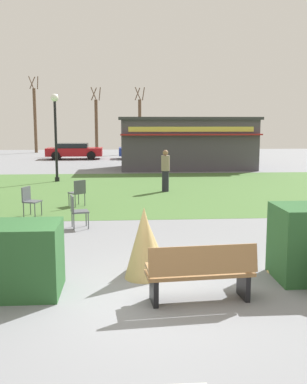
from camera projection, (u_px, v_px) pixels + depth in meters
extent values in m
plane|color=slate|center=(149.00, 298.00, 7.35)|extent=(80.00, 80.00, 0.00)
cube|color=#446B33|center=(132.00, 190.00, 19.09)|extent=(36.00, 12.00, 0.01)
cube|color=olive|center=(200.00, 273.00, 7.19)|extent=(1.74, 0.63, 0.06)
cube|color=olive|center=(204.00, 260.00, 6.93)|extent=(1.70, 0.27, 0.44)
cube|color=black|center=(154.00, 289.00, 7.11)|extent=(0.12, 0.45, 0.45)
cube|color=black|center=(243.00, 284.00, 7.34)|extent=(0.12, 0.45, 0.45)
cube|color=olive|center=(149.00, 268.00, 7.04)|extent=(0.10, 0.44, 0.06)
cube|color=olive|center=(249.00, 263.00, 7.30)|extent=(0.10, 0.44, 0.06)
cube|color=#28562B|center=(2.00, 259.00, 7.47)|extent=(1.88, 1.10, 1.17)
cone|color=tan|center=(144.00, 243.00, 8.24)|extent=(0.72, 0.72, 1.30)
cone|color=tan|center=(148.00, 246.00, 8.68)|extent=(0.78, 0.78, 0.95)
cone|color=tan|center=(286.00, 241.00, 8.54)|extent=(0.67, 0.67, 1.19)
cylinder|color=black|center=(57.00, 179.00, 21.72)|extent=(0.22, 0.22, 0.20)
cylinder|color=black|center=(56.00, 142.00, 21.45)|extent=(0.12, 0.12, 3.75)
sphere|color=white|center=(55.00, 98.00, 21.14)|extent=(0.36, 0.36, 0.36)
cube|color=#47424C|center=(187.00, 144.00, 27.55)|extent=(7.86, 3.82, 2.92)
cube|color=#333338|center=(187.00, 119.00, 27.31)|extent=(8.16, 4.12, 0.16)
cube|color=maroon|center=(192.00, 135.00, 25.39)|extent=(7.96, 0.36, 0.08)
cube|color=#D8CC4C|center=(192.00, 129.00, 25.50)|extent=(7.07, 0.04, 0.28)
cube|color=#4C5156|center=(32.00, 202.00, 13.64)|extent=(0.57, 0.57, 0.04)
cube|color=#4C5156|center=(26.00, 194.00, 13.67)|extent=(0.19, 0.43, 0.44)
cylinder|color=#4C5156|center=(35.00, 210.00, 13.44)|extent=(0.03, 0.03, 0.45)
cylinder|color=#4C5156|center=(42.00, 208.00, 13.80)|extent=(0.03, 0.03, 0.45)
cylinder|color=#4C5156|center=(24.00, 210.00, 13.55)|extent=(0.03, 0.03, 0.45)
cylinder|color=#4C5156|center=(30.00, 207.00, 13.91)|extent=(0.03, 0.03, 0.45)
cube|color=#4C5156|center=(80.00, 211.00, 12.13)|extent=(0.53, 0.53, 0.04)
cube|color=#4C5156|center=(72.00, 204.00, 12.04)|extent=(0.14, 0.44, 0.44)
cylinder|color=#4C5156|center=(88.00, 221.00, 12.04)|extent=(0.03, 0.03, 0.45)
cylinder|color=#4C5156|center=(86.00, 218.00, 12.40)|extent=(0.03, 0.03, 0.45)
cylinder|color=#4C5156|center=(74.00, 222.00, 11.93)|extent=(0.03, 0.03, 0.45)
cylinder|color=#4C5156|center=(72.00, 219.00, 12.29)|extent=(0.03, 0.03, 0.45)
cube|color=#4C5156|center=(77.00, 193.00, 15.32)|extent=(0.62, 0.62, 0.04)
cube|color=#4C5156|center=(80.00, 187.00, 15.14)|extent=(0.37, 0.31, 0.44)
cylinder|color=#4C5156|center=(79.00, 198.00, 15.62)|extent=(0.03, 0.03, 0.45)
cylinder|color=#4C5156|center=(69.00, 199.00, 15.36)|extent=(0.03, 0.03, 0.45)
cylinder|color=#4C5156|center=(85.00, 199.00, 15.34)|extent=(0.03, 0.03, 0.45)
cylinder|color=#4C5156|center=(75.00, 201.00, 15.08)|extent=(0.03, 0.03, 0.45)
cylinder|color=#23232D|center=(165.00, 181.00, 18.51)|extent=(0.28, 0.28, 0.85)
cylinder|color=gray|center=(165.00, 163.00, 18.40)|extent=(0.34, 0.34, 0.62)
sphere|color=#8C6647|center=(165.00, 153.00, 18.34)|extent=(0.22, 0.22, 0.22)
cube|color=maroon|center=(75.00, 152.00, 34.72)|extent=(4.22, 1.84, 0.60)
cube|color=black|center=(72.00, 146.00, 34.65)|extent=(2.32, 1.60, 0.44)
cylinder|color=black|center=(93.00, 154.00, 35.77)|extent=(0.64, 0.23, 0.64)
cylinder|color=black|center=(91.00, 156.00, 33.95)|extent=(0.64, 0.23, 0.64)
cylinder|color=black|center=(59.00, 154.00, 35.56)|extent=(0.64, 0.23, 0.64)
cylinder|color=black|center=(56.00, 156.00, 33.75)|extent=(0.64, 0.23, 0.64)
cube|color=navy|center=(146.00, 151.00, 35.10)|extent=(4.21, 1.81, 0.60)
cube|color=black|center=(144.00, 146.00, 35.03)|extent=(2.32, 1.59, 0.44)
cylinder|color=black|center=(162.00, 154.00, 36.13)|extent=(0.64, 0.22, 0.64)
cylinder|color=black|center=(164.00, 155.00, 34.32)|extent=(0.64, 0.22, 0.64)
cylinder|color=black|center=(129.00, 154.00, 35.96)|extent=(0.64, 0.22, 0.64)
cylinder|color=black|center=(130.00, 155.00, 34.15)|extent=(0.64, 0.22, 0.64)
cylinder|color=brown|center=(35.00, 121.00, 41.56)|extent=(0.28, 0.28, 5.80)
cylinder|color=brown|center=(38.00, 83.00, 41.17)|extent=(0.25, 0.58, 1.12)
cylinder|color=brown|center=(32.00, 83.00, 41.33)|extent=(0.54, 0.36, 1.12)
cylinder|color=brown|center=(31.00, 82.00, 40.73)|extent=(0.54, 0.35, 1.12)
cylinder|color=brown|center=(96.00, 127.00, 39.93)|extent=(0.28, 0.28, 4.71)
cylinder|color=brown|center=(100.00, 94.00, 39.62)|extent=(0.25, 0.58, 1.12)
cylinder|color=brown|center=(94.00, 94.00, 39.78)|extent=(0.54, 0.36, 1.12)
cylinder|color=brown|center=(94.00, 94.00, 39.18)|extent=(0.54, 0.35, 1.12)
cylinder|color=brown|center=(140.00, 127.00, 40.32)|extent=(0.28, 0.28, 4.74)
cylinder|color=brown|center=(143.00, 94.00, 40.01)|extent=(0.25, 0.58, 1.12)
cylinder|color=brown|center=(138.00, 94.00, 40.17)|extent=(0.54, 0.36, 1.12)
cylinder|color=brown|center=(138.00, 93.00, 39.57)|extent=(0.54, 0.35, 1.12)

